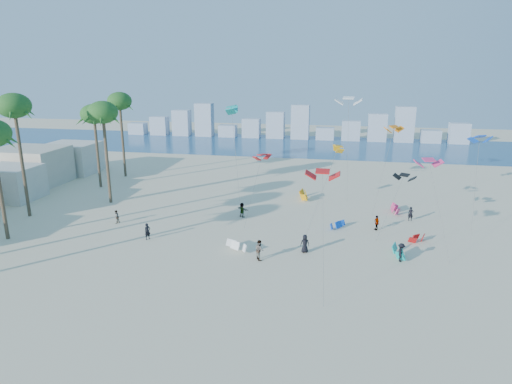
# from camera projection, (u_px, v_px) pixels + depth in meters

# --- Properties ---
(ground) EXTENTS (220.00, 220.00, 0.00)m
(ground) POSITION_uv_depth(u_px,v_px,m) (178.00, 302.00, 34.04)
(ground) COLOR beige
(ground) RESTS_ON ground
(ocean) EXTENTS (220.00, 220.00, 0.00)m
(ocean) POSITION_uv_depth(u_px,v_px,m) (290.00, 145.00, 102.06)
(ocean) COLOR navy
(ocean) RESTS_ON ground
(kitesurfer_near) EXTENTS (0.73, 0.77, 1.76)m
(kitesurfer_near) POSITION_uv_depth(u_px,v_px,m) (148.00, 231.00, 46.19)
(kitesurfer_near) COLOR black
(kitesurfer_near) RESTS_ON ground
(kitesurfer_mid) EXTENTS (1.11, 1.18, 1.92)m
(kitesurfer_mid) POSITION_uv_depth(u_px,v_px,m) (259.00, 250.00, 41.33)
(kitesurfer_mid) COLOR gray
(kitesurfer_mid) RESTS_ON ground
(kitesurfers_far) EXTENTS (34.07, 12.83, 1.81)m
(kitesurfers_far) POSITION_uv_depth(u_px,v_px,m) (299.00, 227.00, 47.54)
(kitesurfers_far) COLOR black
(kitesurfers_far) RESTS_ON ground
(grounded_kites) EXTENTS (20.37, 22.14, 1.06)m
(grounded_kites) POSITION_uv_depth(u_px,v_px,m) (340.00, 220.00, 50.96)
(grounded_kites) COLOR white
(grounded_kites) RESTS_ON ground
(flying_kites) EXTENTS (29.67, 31.09, 14.14)m
(flying_kites) POSITION_uv_depth(u_px,v_px,m) (339.00, 129.00, 49.47)
(flying_kites) COLOR red
(flying_kites) RESTS_ON ground
(palm_row) EXTENTS (10.67, 44.80, 14.58)m
(palm_row) POSITION_uv_depth(u_px,v_px,m) (36.00, 122.00, 50.33)
(palm_row) COLOR brown
(palm_row) RESTS_ON ground
(distant_skyline) EXTENTS (85.00, 3.00, 8.40)m
(distant_skyline) POSITION_uv_depth(u_px,v_px,m) (290.00, 126.00, 110.89)
(distant_skyline) COLOR #9EADBF
(distant_skyline) RESTS_ON ground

